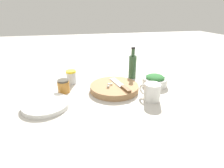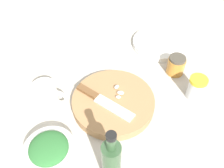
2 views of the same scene
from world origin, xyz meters
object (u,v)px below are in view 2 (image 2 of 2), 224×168
Objects in this scene: chef_knife at (101,100)px; coffee_mug at (47,96)px; herb_bowl at (50,151)px; plate_stack at (159,43)px; cutting_board at (113,102)px; spice_jar at (196,87)px; honey_jar at (176,65)px; garlic_cloves at (119,92)px; oil_bottle at (111,161)px.

coffee_mug is (-0.12, 0.13, 0.01)m from chef_knife.
coffee_mug is at bearing 59.41° from herb_bowl.
coffee_mug is at bearing 174.73° from plate_stack.
chef_knife reaches higher than cutting_board.
cutting_board is 3.26× the size of spice_jar.
spice_jar is 1.15× the size of honey_jar.
coffee_mug is (-0.18, 0.14, 0.01)m from garlic_cloves.
oil_bottle reaches higher than spice_jar.
herb_bowl is at bearing -1.10° from chef_knife.
cutting_board is 0.25m from herb_bowl.
coffee_mug is at bearing 156.13° from honey_jar.
coffee_mug reaches higher than herb_bowl.
spice_jar is at bearing 1.68° from oil_bottle.
chef_knife is 0.31m from honey_jar.
cutting_board is 0.28m from spice_jar.
plate_stack is (0.51, -0.05, -0.03)m from coffee_mug.
garlic_cloves is 0.23× the size of plate_stack.
chef_knife reaches higher than plate_stack.
herb_bowl is 1.45× the size of coffee_mug.
herb_bowl is 0.68× the size of plate_stack.
chef_knife is at bearing 55.93° from oil_bottle.
garlic_cloves is at bearing 169.16° from honey_jar.
spice_jar is 0.81× the size of coffee_mug.
coffee_mug is (0.10, 0.17, 0.01)m from herb_bowl.
cutting_board is 1.24× the size of chef_knife.
garlic_cloves is 0.70× the size of honey_jar.
herb_bowl is 0.19m from coffee_mug.
plate_stack is at bearing 61.42° from honey_jar.
coffee_mug is (-0.15, 0.15, 0.03)m from cutting_board.
garlic_cloves is 0.26m from spice_jar.
honey_jar is at bearing 157.26° from chef_knife.
plate_stack is 0.58m from oil_bottle.
plate_stack is (0.39, 0.08, -0.03)m from chef_knife.
spice_jar is at bearing -38.34° from coffee_mug.
oil_bottle is at bearing -163.79° from honey_jar.
plate_stack is at bearing -179.45° from chef_knife.
oil_bottle is (0.09, -0.15, 0.05)m from herb_bowl.
garlic_cloves is 0.26m from oil_bottle.
spice_jar is at bearing 134.86° from chef_knife.
coffee_mug is (-0.39, 0.30, 0.00)m from spice_jar.
garlic_cloves is 0.34m from plate_stack.
cutting_board is at bearing -44.16° from coffee_mug.
plate_stack is (0.12, 0.26, -0.03)m from spice_jar.
honey_jar is (0.43, -0.19, -0.01)m from coffee_mug.
oil_bottle is at bearing -58.97° from herb_bowl.
coffee_mug reaches higher than spice_jar.
garlic_cloves is 0.61× the size of spice_jar.
cutting_board is 0.05m from chef_knife.
plate_stack is at bearing 64.89° from spice_jar.
oil_bottle is (-0.16, -0.17, 0.07)m from cutting_board.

